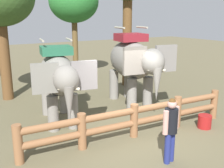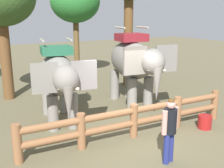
{
  "view_description": "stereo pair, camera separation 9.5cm",
  "coord_description": "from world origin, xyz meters",
  "views": [
    {
      "loc": [
        -4.59,
        -6.35,
        3.66
      ],
      "look_at": [
        0.0,
        1.2,
        1.4
      ],
      "focal_mm": 43.14,
      "sensor_mm": 36.0,
      "label": 1
    },
    {
      "loc": [
        -4.51,
        -6.4,
        3.66
      ],
      "look_at": [
        0.0,
        1.2,
        1.4
      ],
      "focal_mm": 43.14,
      "sensor_mm": 36.0,
      "label": 2
    }
  ],
  "objects": [
    {
      "name": "elephant_near_left",
      "position": [
        -1.55,
        2.13,
        1.63
      ],
      "size": [
        2.06,
        3.46,
        2.91
      ],
      "color": "gray",
      "rests_on": "ground"
    },
    {
      "name": "log_fence",
      "position": [
        0.0,
        -0.11,
        0.61
      ],
      "size": [
        7.07,
        0.69,
        1.05
      ],
      "color": "brown",
      "rests_on": "ground"
    },
    {
      "name": "tourist_woman_in_black",
      "position": [
        -0.11,
        -1.8,
        0.99
      ],
      "size": [
        0.59,
        0.4,
        1.71
      ],
      "color": "navy",
      "rests_on": "ground"
    },
    {
      "name": "feed_bucket",
      "position": [
        2.41,
        -0.8,
        0.22
      ],
      "size": [
        0.45,
        0.45,
        0.44
      ],
      "color": "maroon",
      "rests_on": "ground"
    },
    {
      "name": "elephant_center",
      "position": [
        1.75,
        2.43,
        1.81
      ],
      "size": [
        2.18,
        3.82,
        3.23
      ],
      "color": "gray",
      "rests_on": "ground"
    },
    {
      "name": "ground_plane",
      "position": [
        0.0,
        0.0,
        0.0
      ],
      "size": [
        60.0,
        60.0,
        0.0
      ],
      "primitive_type": "plane",
      "color": "brown"
    },
    {
      "name": "tree_deep_back",
      "position": [
        1.8,
        8.33,
        4.38
      ],
      "size": [
        2.81,
        2.81,
        5.62
      ],
      "color": "brown",
      "rests_on": "ground"
    }
  ]
}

